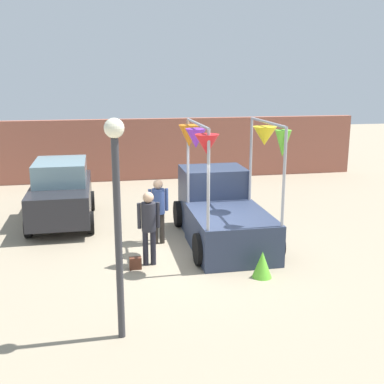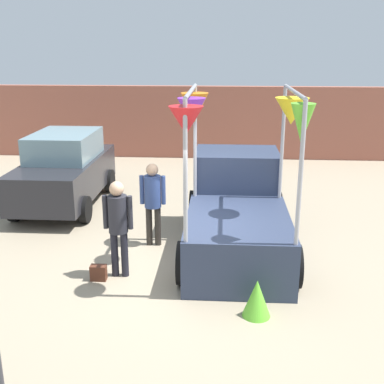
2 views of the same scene
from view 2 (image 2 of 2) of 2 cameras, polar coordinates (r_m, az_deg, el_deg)
name	(u,v)px [view 2 (image 2 of 2)]	position (r m, az deg, el deg)	size (l,w,h in m)	color
ground_plane	(189,270)	(9.04, -0.34, -9.27)	(60.00, 60.00, 0.00)	gray
vendor_truck	(236,205)	(9.83, 5.28, -1.55)	(2.45, 4.14, 3.29)	#2D3851
parked_car	(65,169)	(12.78, -14.82, 2.60)	(1.88, 4.00, 1.88)	#26262B
person_customer	(118,220)	(8.53, -8.76, -3.26)	(0.53, 0.34, 1.77)	black
person_vendor	(153,196)	(9.81, -4.67, -0.52)	(0.53, 0.34, 1.74)	#2D2823
handbag	(99,273)	(8.80, -11.02, -9.37)	(0.28, 0.16, 0.28)	#592D1E
brick_boundary_wall	(208,122)	(17.74, 1.90, 8.25)	(18.00, 0.36, 2.60)	#9E5947
folded_kite_bundle_lime	(257,298)	(7.59, 7.68, -12.37)	(0.44, 0.44, 0.60)	#66CC33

